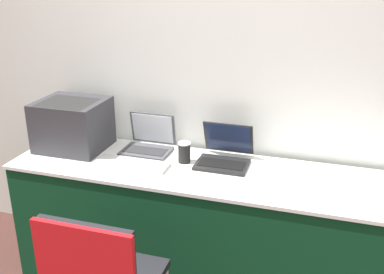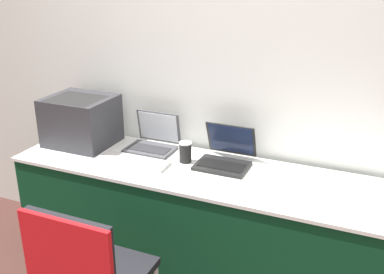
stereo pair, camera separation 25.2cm
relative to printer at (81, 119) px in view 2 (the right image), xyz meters
name	(u,v)px [view 2 (the right image)]	position (x,y,z in m)	size (l,w,h in m)	color
wall_back	(236,67)	(0.93, 0.29, 0.36)	(8.00, 0.05, 2.60)	silver
table	(212,232)	(0.93, -0.07, -0.56)	(2.38, 0.59, 0.78)	#0C381E
printer	(81,119)	(0.00, 0.00, 0.00)	(0.41, 0.36, 0.31)	#333338
laptop_left	(153,141)	(0.46, 0.10, -0.12)	(0.29, 0.25, 0.22)	#4C4C51
laptop_right	(225,156)	(0.96, 0.06, -0.12)	(0.30, 0.31, 0.22)	black
external_keyboard	(133,161)	(0.46, -0.14, -0.16)	(0.43, 0.14, 0.02)	silver
coffee_cup	(185,152)	(0.73, 0.00, -0.11)	(0.07, 0.07, 0.12)	black
chair	(85,270)	(0.62, -0.86, -0.37)	(0.45, 0.45, 0.90)	black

